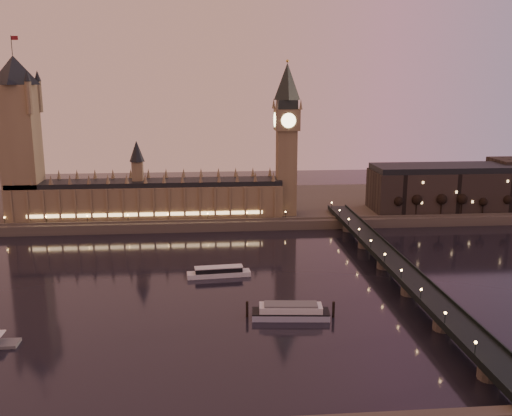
# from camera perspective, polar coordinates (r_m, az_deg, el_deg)

# --- Properties ---
(ground) EXTENTS (700.00, 700.00, 0.00)m
(ground) POSITION_cam_1_polar(r_m,az_deg,el_deg) (277.66, -4.70, -7.81)
(ground) COLOR black
(ground) RESTS_ON ground
(far_embankment) EXTENTS (560.00, 130.00, 6.00)m
(far_embankment) POSITION_cam_1_polar(r_m,az_deg,el_deg) (436.44, -0.94, 0.27)
(far_embankment) COLOR #423D35
(far_embankment) RESTS_ON ground
(palace_of_westminster) EXTENTS (180.00, 26.62, 52.00)m
(palace_of_westminster) POSITION_cam_1_polar(r_m,az_deg,el_deg) (390.51, -10.80, 1.36)
(palace_of_westminster) COLOR brown
(palace_of_westminster) RESTS_ON ground
(victoria_tower) EXTENTS (31.68, 31.68, 118.00)m
(victoria_tower) POSITION_cam_1_polar(r_m,az_deg,el_deg) (400.67, -22.59, 7.27)
(victoria_tower) COLOR brown
(victoria_tower) RESTS_ON ground
(big_ben) EXTENTS (17.68, 17.68, 104.00)m
(big_ben) POSITION_cam_1_polar(r_m,az_deg,el_deg) (386.33, 3.09, 7.78)
(big_ben) COLOR brown
(big_ben) RESTS_ON ground
(westminster_bridge) EXTENTS (13.20, 260.00, 15.30)m
(westminster_bridge) POSITION_cam_1_polar(r_m,az_deg,el_deg) (290.68, 13.75, -6.04)
(westminster_bridge) COLOR black
(westminster_bridge) RESTS_ON ground
(city_block) EXTENTS (155.00, 45.00, 34.00)m
(city_block) POSITION_cam_1_polar(r_m,az_deg,el_deg) (443.40, 21.19, 2.13)
(city_block) COLOR black
(city_block) RESTS_ON ground
(bare_tree_0) EXTENTS (6.33, 6.33, 12.87)m
(bare_tree_0) POSITION_cam_1_polar(r_m,az_deg,el_deg) (399.31, 13.90, 0.56)
(bare_tree_0) COLOR black
(bare_tree_0) RESTS_ON ground
(bare_tree_1) EXTENTS (6.33, 6.33, 12.87)m
(bare_tree_1) POSITION_cam_1_polar(r_m,az_deg,el_deg) (404.58, 15.98, 0.60)
(bare_tree_1) COLOR black
(bare_tree_1) RESTS_ON ground
(bare_tree_2) EXTENTS (6.33, 6.33, 12.87)m
(bare_tree_2) POSITION_cam_1_polar(r_m,az_deg,el_deg) (410.37, 18.00, 0.63)
(bare_tree_2) COLOR black
(bare_tree_2) RESTS_ON ground
(bare_tree_3) EXTENTS (6.33, 6.33, 12.87)m
(bare_tree_3) POSITION_cam_1_polar(r_m,az_deg,el_deg) (416.65, 19.96, 0.66)
(bare_tree_3) COLOR black
(bare_tree_3) RESTS_ON ground
(bare_tree_4) EXTENTS (6.33, 6.33, 12.87)m
(bare_tree_4) POSITION_cam_1_polar(r_m,az_deg,el_deg) (423.41, 21.87, 0.69)
(bare_tree_4) COLOR black
(bare_tree_4) RESTS_ON ground
(bare_tree_5) EXTENTS (6.33, 6.33, 12.87)m
(bare_tree_5) POSITION_cam_1_polar(r_m,az_deg,el_deg) (430.62, 23.71, 0.72)
(bare_tree_5) COLOR black
(bare_tree_5) RESTS_ON ground
(cruise_boat_a) EXTENTS (32.32, 9.55, 5.10)m
(cruise_boat_a) POSITION_cam_1_polar(r_m,az_deg,el_deg) (290.19, -3.75, -6.40)
(cruise_boat_a) COLOR silver
(cruise_boat_a) RESTS_ON ground
(moored_barge) EXTENTS (37.05, 12.02, 6.82)m
(moored_barge) POSITION_cam_1_polar(r_m,az_deg,el_deg) (241.55, 3.48, -10.29)
(moored_barge) COLOR #99A3C2
(moored_barge) RESTS_ON ground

